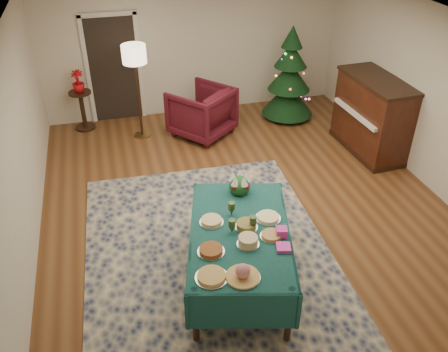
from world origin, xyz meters
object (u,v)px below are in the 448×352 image
object	(u,v)px
christmas_tree	(289,78)
buffet_table	(240,241)
floor_lamp	(135,60)
potted_plant	(79,86)
side_table	(83,111)
gift_box	(281,232)
armchair	(201,110)
piano	(372,116)

from	to	relation	value
christmas_tree	buffet_table	bearing A→B (deg)	-118.40
floor_lamp	potted_plant	xyz separation A→B (m)	(-1.05, 0.62, -0.62)
potted_plant	floor_lamp	bearing A→B (deg)	-30.75
buffet_table	christmas_tree	size ratio (longest dim) A/B	1.19
christmas_tree	floor_lamp	bearing A→B (deg)	-178.53
buffet_table	potted_plant	size ratio (longest dim) A/B	5.33
floor_lamp	side_table	bearing A→B (deg)	149.25
gift_box	armchair	distance (m)	4.14
potted_plant	christmas_tree	size ratio (longest dim) A/B	0.22
buffet_table	piano	bearing A→B (deg)	38.71
gift_box	potted_plant	size ratio (longest dim) A/B	0.30
buffet_table	gift_box	world-z (taller)	gift_box
armchair	piano	xyz separation A→B (m)	(2.77, -1.37, 0.15)
armchair	floor_lamp	size ratio (longest dim) A/B	0.58
side_table	christmas_tree	size ratio (longest dim) A/B	0.41
armchair	potted_plant	distance (m)	2.36
piano	side_table	bearing A→B (deg)	155.86
buffet_table	christmas_tree	bearing A→B (deg)	61.60
armchair	piano	distance (m)	3.09
armchair	side_table	xyz separation A→B (m)	(-2.18, 0.84, -0.14)
gift_box	piano	xyz separation A→B (m)	(2.75, 2.75, -0.17)
floor_lamp	piano	xyz separation A→B (m)	(3.90, -1.59, -0.84)
floor_lamp	potted_plant	size ratio (longest dim) A/B	4.22
buffet_table	potted_plant	bearing A→B (deg)	110.24
side_table	armchair	bearing A→B (deg)	-21.14
buffet_table	potted_plant	distance (m)	5.09
side_table	piano	xyz separation A→B (m)	(4.94, -2.22, 0.29)
potted_plant	christmas_tree	bearing A→B (deg)	-7.71
armchair	potted_plant	xyz separation A→B (m)	(-2.18, 0.84, 0.37)
buffet_table	floor_lamp	distance (m)	4.30
gift_box	armchair	world-z (taller)	armchair
gift_box	side_table	distance (m)	5.45
floor_lamp	christmas_tree	bearing A→B (deg)	1.47
floor_lamp	potted_plant	world-z (taller)	floor_lamp
piano	gift_box	bearing A→B (deg)	-134.99
potted_plant	christmas_tree	world-z (taller)	christmas_tree
buffet_table	side_table	xyz separation A→B (m)	(-1.76, 4.77, -0.25)
side_table	potted_plant	xyz separation A→B (m)	(0.00, 0.00, 0.51)
armchair	piano	bearing A→B (deg)	113.84
piano	buffet_table	bearing A→B (deg)	-141.29
buffet_table	christmas_tree	world-z (taller)	christmas_tree
potted_plant	piano	world-z (taller)	piano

